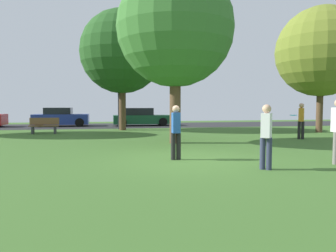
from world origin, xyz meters
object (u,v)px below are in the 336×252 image
Objects in this scene: parked_car_blue at (61,118)px; park_bench at (44,126)px; person_thrower at (301,119)px; maple_tree_far at (175,29)px; person_bystander at (176,130)px; maple_tree_near at (321,52)px; parked_car_green at (141,118)px; frisbee_disc at (293,115)px; birch_tree_lone at (122,52)px; person_catcher at (266,134)px; street_lamp_post at (119,95)px.

park_bench is at bearing -90.14° from parked_car_blue.
person_thrower reaches higher than park_bench.
person_thrower is at bearing 157.20° from park_bench.
maple_tree_far is 4.51× the size of person_bystander.
parked_car_blue is at bearing -93.97° from person_thrower.
person_bystander is at bearing -71.15° from parked_car_blue.
maple_tree_near is (9.51, 3.59, -0.10)m from maple_tree_far.
parked_car_green is at bearing 91.30° from maple_tree_far.
person_bystander reaches higher than frisbee_disc.
birch_tree_lone is at bearing 123.87° from frisbee_disc.
person_thrower is at bearing -41.08° from birch_tree_lone.
person_bystander is 0.37× the size of parked_car_green.
person_catcher reaches higher than parked_car_blue.
maple_tree_far reaches higher than street_lamp_post.
maple_tree_near reaches higher than person_catcher.
street_lamp_post is (-2.10, 8.15, -2.58)m from maple_tree_far.
person_catcher is 0.37× the size of parked_car_green.
maple_tree_far is at bearing -62.28° from parked_car_blue.
birch_tree_lone reaches higher than frisbee_disc.
person_bystander is (-7.05, -4.46, -0.06)m from person_thrower.
parked_car_blue reaches higher than park_bench.
maple_tree_near is 18.47m from parked_car_blue.
park_bench is at bearing -73.76° from person_thrower.
park_bench is (-12.59, 5.29, -0.49)m from person_thrower.
person_thrower is 2.93m from frisbee_disc.
person_catcher reaches higher than park_bench.
maple_tree_near reaches higher than person_bystander.
park_bench is (-15.89, 2.08, -4.27)m from maple_tree_near.
person_bystander is at bearing -101.62° from maple_tree_far.
maple_tree_far reaches higher than frisbee_disc.
birch_tree_lone is 4.48× the size of person_thrower.
person_catcher is 1.03× the size of park_bench.
birch_tree_lone is at bearing 6.31° from person_bystander.
street_lamp_post reaches higher than parked_car_blue.
parked_car_blue is (-5.53, 16.19, -0.24)m from person_bystander.
parked_car_blue reaches higher than parked_car_green.
frisbee_disc is at bearing -66.08° from person_bystander.
person_catcher is 14.49m from street_lamp_post.
person_thrower reaches higher than person_bystander.
maple_tree_far reaches higher than person_bystander.
park_bench is at bearing -135.54° from parked_car_green.
person_thrower is at bearing 50.96° from frisbee_disc.
street_lamp_post is (-0.20, 0.70, -2.75)m from birch_tree_lone.
maple_tree_far is 4.27× the size of person_thrower.
frisbee_disc is 14.34m from parked_car_green.
birch_tree_lone is at bearing 161.32° from maple_tree_near.
birch_tree_lone is 11.49m from person_thrower.
parked_car_green is (-1.36, 17.60, -0.28)m from person_catcher.
frisbee_disc is 0.08× the size of parked_car_green.
parked_car_blue is (-12.57, 11.73, -0.30)m from person_thrower.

